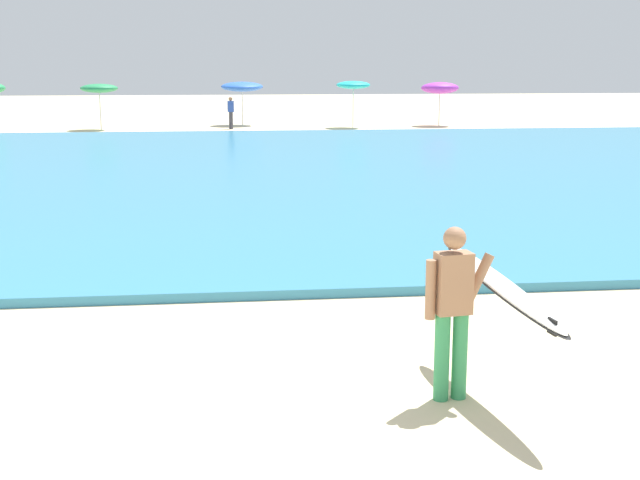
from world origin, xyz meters
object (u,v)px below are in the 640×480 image
(beach_umbrella_1, at_px, (99,88))
(beach_umbrella_3, at_px, (353,85))
(beach_umbrella_2, at_px, (242,87))
(beachgoer_near_row_left, at_px, (231,112))
(surfer_with_board, at_px, (475,297))
(beach_umbrella_4, at_px, (440,88))

(beach_umbrella_1, relative_size, beach_umbrella_3, 0.96)
(beach_umbrella_2, xyz_separation_m, beachgoer_near_row_left, (-0.63, -2.65, -1.14))
(surfer_with_board, height_order, beachgoer_near_row_left, surfer_with_board)
(beach_umbrella_2, distance_m, beach_umbrella_3, 5.95)
(beach_umbrella_2, bearing_deg, beach_umbrella_3, -21.95)
(surfer_with_board, relative_size, beach_umbrella_3, 1.12)
(surfer_with_board, distance_m, beachgoer_near_row_left, 34.46)
(beach_umbrella_1, xyz_separation_m, beach_umbrella_4, (17.12, 0.68, -0.06))
(beach_umbrella_3, height_order, beach_umbrella_4, beach_umbrella_3)
(beach_umbrella_1, height_order, beach_umbrella_2, beach_umbrella_2)
(beach_umbrella_3, xyz_separation_m, beachgoer_near_row_left, (-6.15, -0.42, -1.27))
(beach_umbrella_2, height_order, beachgoer_near_row_left, beach_umbrella_2)
(beachgoer_near_row_left, bearing_deg, surfer_with_board, -86.67)
(beach_umbrella_1, bearing_deg, beach_umbrella_4, 2.26)
(surfer_with_board, distance_m, beach_umbrella_1, 35.83)
(beach_umbrella_2, bearing_deg, beach_umbrella_4, -8.64)
(beach_umbrella_3, bearing_deg, beach_umbrella_1, 179.98)
(beach_umbrella_4, bearing_deg, beach_umbrella_2, 171.36)
(surfer_with_board, xyz_separation_m, beachgoer_near_row_left, (-2.00, 34.40, -0.18))
(beach_umbrella_2, xyz_separation_m, beach_umbrella_4, (10.15, -1.54, -0.05))
(beach_umbrella_4, distance_m, beachgoer_near_row_left, 10.89)
(beach_umbrella_1, distance_m, beach_umbrella_3, 12.49)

